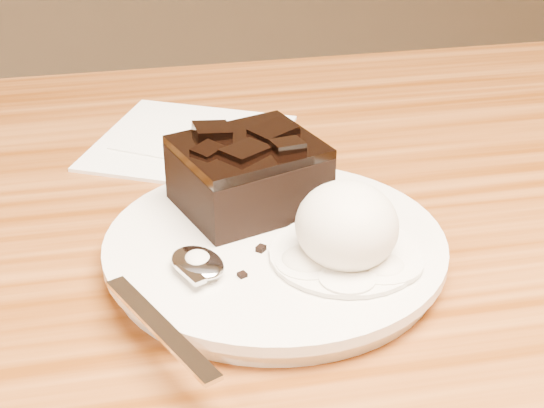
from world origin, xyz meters
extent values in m
cylinder|color=white|center=(-0.04, 0.00, 0.76)|extent=(0.23, 0.23, 0.02)
cube|color=black|center=(-0.05, 0.05, 0.79)|extent=(0.11, 0.10, 0.04)
ellipsoid|color=silver|center=(0.00, -0.03, 0.79)|extent=(0.06, 0.07, 0.05)
cylinder|color=white|center=(0.00, -0.03, 0.77)|extent=(0.10, 0.10, 0.00)
cube|color=white|center=(-0.08, 0.20, 0.75)|extent=(0.20, 0.20, 0.01)
cube|color=black|center=(-0.06, -0.01, 0.77)|extent=(0.01, 0.01, 0.00)
cube|color=black|center=(-0.07, -0.03, 0.77)|extent=(0.01, 0.01, 0.00)
camera|label=1|loc=(-0.14, -0.47, 1.06)|focal=56.59mm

